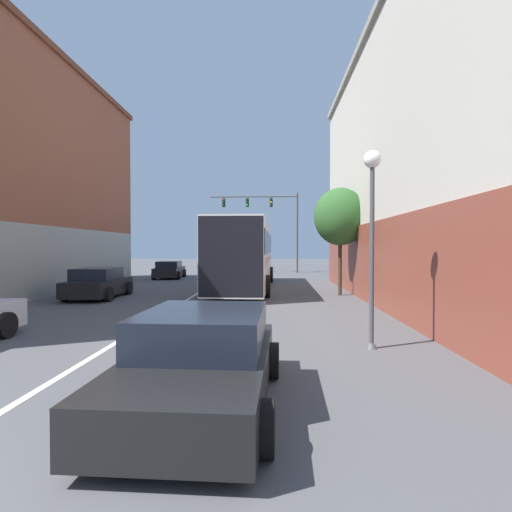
% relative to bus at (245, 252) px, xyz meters
% --- Properties ---
extents(lane_center_line, '(0.14, 49.96, 0.01)m').
position_rel_bus_xyz_m(lane_center_line, '(-2.12, -0.81, -1.96)').
color(lane_center_line, silver).
rests_on(lane_center_line, ground_plane).
extents(building_right_storefront, '(8.48, 22.77, 11.17)m').
position_rel_bus_xyz_m(building_right_storefront, '(9.43, -5.71, 3.73)').
color(building_right_storefront, '#B7B2A3').
rests_on(building_right_storefront, ground_plane).
extents(bus, '(3.10, 12.61, 3.51)m').
position_rel_bus_xyz_m(bus, '(0.00, 0.00, 0.00)').
color(bus, silver).
rests_on(bus, ground_plane).
extents(hatchback_foreground, '(2.23, 4.15, 1.29)m').
position_rel_bus_xyz_m(hatchback_foreground, '(0.50, -16.03, -1.35)').
color(hatchback_foreground, black).
rests_on(hatchback_foreground, ground_plane).
extents(parked_car_left_near, '(2.13, 4.10, 1.33)m').
position_rel_bus_xyz_m(parked_car_left_near, '(-6.16, -4.33, -1.33)').
color(parked_car_left_near, black).
rests_on(parked_car_left_near, ground_plane).
extents(parked_car_left_mid, '(2.15, 4.16, 1.24)m').
position_rel_bus_xyz_m(parked_car_left_mid, '(-6.02, 7.30, -1.37)').
color(parked_car_left_mid, black).
rests_on(parked_car_left_mid, ground_plane).
extents(traffic_signal_gantry, '(7.83, 0.36, 7.11)m').
position_rel_bus_xyz_m(traffic_signal_gantry, '(1.23, 14.16, 3.29)').
color(traffic_signal_gantry, '#514C47').
rests_on(traffic_signal_gantry, ground_plane).
extents(street_lamp, '(0.38, 0.38, 4.31)m').
position_rel_bus_xyz_m(street_lamp, '(3.66, -12.81, 0.87)').
color(street_lamp, '#47474C').
rests_on(street_lamp, ground_plane).
extents(street_tree_near, '(2.42, 2.18, 4.99)m').
position_rel_bus_xyz_m(street_tree_near, '(4.65, -2.90, 1.68)').
color(street_tree_near, '#3D2D1E').
rests_on(street_tree_near, ground_plane).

